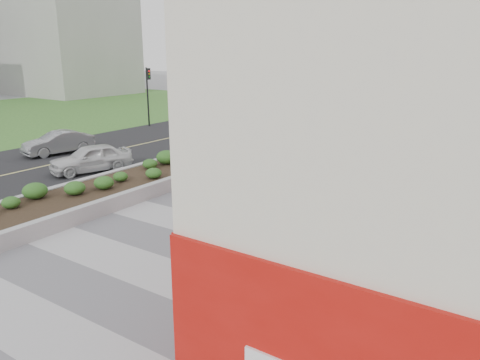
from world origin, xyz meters
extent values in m
plane|color=gray|center=(0.00, 0.00, 0.00)|extent=(160.00, 160.00, 0.00)
cube|color=#A8A8AD|center=(0.00, 3.00, 0.01)|extent=(8.00, 36.00, 0.01)
cube|color=#B5140D|center=(4.02, 9.00, 1.50)|extent=(0.12, 24.00, 3.00)
cube|color=#9E9EA0|center=(-5.50, 15.85, 0.28)|extent=(3.00, 0.30, 0.55)
cube|color=#9E9EA0|center=(-6.85, 7.00, 0.28)|extent=(0.30, 18.00, 0.55)
cube|color=#9E9EA0|center=(-4.15, 7.00, 0.28)|extent=(0.30, 18.00, 0.55)
cube|color=#2D2116|center=(-5.50, 7.00, 0.25)|extent=(2.40, 17.40, 0.50)
cube|color=black|center=(-12.00, 7.00, 0.00)|extent=(10.00, 40.00, 0.00)
cylinder|color=black|center=(-7.30, 17.50, 2.10)|extent=(0.12, 0.12, 4.20)
cube|color=black|center=(-7.12, 17.50, 3.75)|extent=(0.18, 0.28, 0.80)
cylinder|color=black|center=(-16.50, 17.00, 2.10)|extent=(0.12, 0.12, 4.20)
cube|color=black|center=(-16.32, 17.00, 3.75)|extent=(0.18, 0.28, 0.80)
cube|color=#ADAAA3|center=(-45.00, 30.00, 11.00)|extent=(18.00, 12.00, 22.00)
cube|color=#ADAAA3|center=(-5.00, 55.00, 10.00)|extent=(16.00, 12.00, 20.00)
cylinder|color=#595654|center=(0.50, 3.00, 0.00)|extent=(0.44, 0.44, 0.01)
cube|color=black|center=(1.33, 7.66, 0.07)|extent=(0.40, 0.75, 0.02)
imported|color=black|center=(1.33, 7.66, 0.80)|extent=(0.60, 0.47, 1.45)
sphere|color=#1A24E0|center=(1.33, 7.66, 1.49)|extent=(0.23, 0.23, 0.23)
imported|color=silver|center=(-9.26, 5.97, 0.63)|extent=(2.68, 3.99, 1.26)
imported|color=gray|center=(-13.82, 7.47, 0.60)|extent=(2.00, 3.85, 1.21)
imported|color=black|center=(-9.28, 22.00, 0.74)|extent=(4.01, 5.50, 1.48)
camera|label=1|loc=(8.25, -7.58, 5.53)|focal=35.00mm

